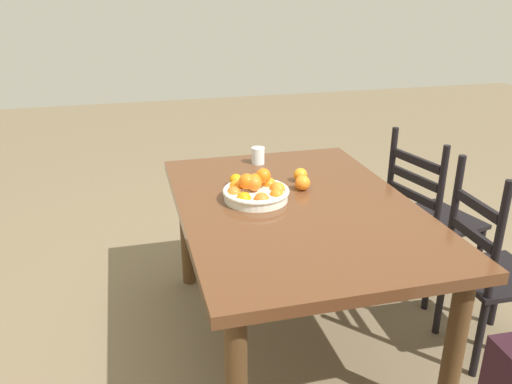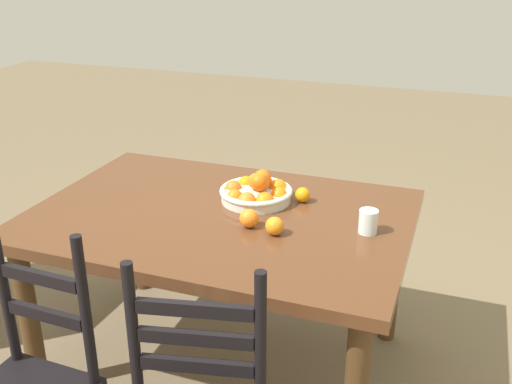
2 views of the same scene
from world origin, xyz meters
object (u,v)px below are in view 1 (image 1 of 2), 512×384
orange_loose_0 (303,183)px  orange_loose_2 (236,180)px  chair_near_window (428,218)px  dining_table (296,222)px  chair_by_cabinet (489,273)px  fruit_bowl (256,191)px  drinking_glass (258,156)px  orange_loose_1 (300,175)px

orange_loose_0 → orange_loose_2: bearing=-112.9°
chair_near_window → orange_loose_0: 0.90m
dining_table → orange_loose_0: (-0.16, 0.08, 0.13)m
chair_near_window → orange_loose_2: chair_near_window is taller
dining_table → chair_by_cabinet: bearing=69.8°
fruit_bowl → orange_loose_2: bearing=-163.9°
chair_by_cabinet → orange_loose_2: bearing=62.6°
chair_near_window → chair_by_cabinet: 0.60m
drinking_glass → orange_loose_1: bearing=22.6°
chair_by_cabinet → orange_loose_2: size_ratio=14.90×
orange_loose_1 → orange_loose_2: orange_loose_1 is taller
dining_table → drinking_glass: (-0.61, -0.03, 0.14)m
chair_by_cabinet → orange_loose_1: chair_by_cabinet is taller
chair_near_window → drinking_glass: size_ratio=10.23×
dining_table → chair_near_window: size_ratio=1.62×
chair_near_window → orange_loose_0: chair_near_window is taller
chair_near_window → orange_loose_1: 0.86m
drinking_glass → orange_loose_2: bearing=-32.0°
dining_table → orange_loose_1: size_ratio=21.56×
orange_loose_1 → orange_loose_0: bearing=-13.6°
chair_near_window → drinking_glass: (-0.33, -0.93, 0.35)m
drinking_glass → orange_loose_0: bearing=13.9°
fruit_bowl → drinking_glass: (-0.51, 0.14, 0.00)m
fruit_bowl → drinking_glass: fruit_bowl is taller
chair_near_window → drinking_glass: chair_near_window is taller
chair_near_window → orange_loose_0: bearing=85.9°
fruit_bowl → drinking_glass: size_ratio=3.38×
dining_table → chair_near_window: (-0.28, 0.91, -0.21)m
chair_by_cabinet → fruit_bowl: chair_by_cabinet is taller
orange_loose_2 → fruit_bowl: bearing=16.1°
chair_near_window → chair_by_cabinet: (0.60, -0.04, -0.01)m
orange_loose_0 → drinking_glass: 0.46m
dining_table → orange_loose_1: (-0.28, 0.11, 0.13)m
chair_near_window → chair_by_cabinet: chair_by_cabinet is taller
orange_loose_2 → drinking_glass: drinking_glass is taller
chair_by_cabinet → drinking_glass: size_ratio=10.43×
chair_by_cabinet → orange_loose_1: bearing=53.5°
dining_table → orange_loose_2: 0.39m
dining_table → orange_loose_1: bearing=157.8°
chair_near_window → orange_loose_0: size_ratio=12.74×
chair_by_cabinet → orange_loose_0: 0.98m
dining_table → chair_by_cabinet: chair_by_cabinet is taller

